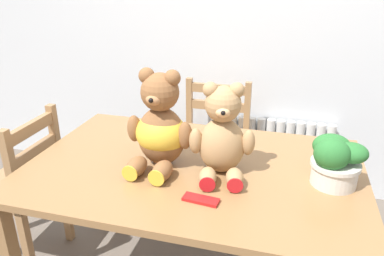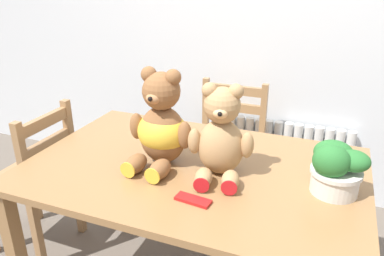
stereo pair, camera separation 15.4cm
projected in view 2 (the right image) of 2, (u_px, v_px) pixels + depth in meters
The scene contains 9 objects.
wall_back at pixel (262, 8), 2.44m from camera, with size 8.00×0.04×2.60m, color silver.
radiator at pixel (285, 163), 2.70m from camera, with size 0.89×0.10×0.55m.
dining_table at pixel (194, 184), 1.65m from camera, with size 1.43×0.93×0.75m.
wooden_chair_behind at pixel (226, 146), 2.51m from camera, with size 0.45×0.45×0.85m.
wooden_chair_side at pixel (35, 179), 2.10m from camera, with size 0.39×0.39×0.87m.
teddy_bear_left at pixel (161, 127), 1.58m from camera, with size 0.29×0.30×0.42m.
teddy_bear_right at pixel (221, 137), 1.49m from camera, with size 0.27×0.29×0.38m.
potted_plant at pixel (336, 168), 1.38m from camera, with size 0.20×0.19×0.20m.
chocolate_bar at pixel (193, 200), 1.36m from camera, with size 0.13×0.05×0.01m, color red.
Camera 2 is at (0.52, -0.86, 1.52)m, focal length 35.00 mm.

